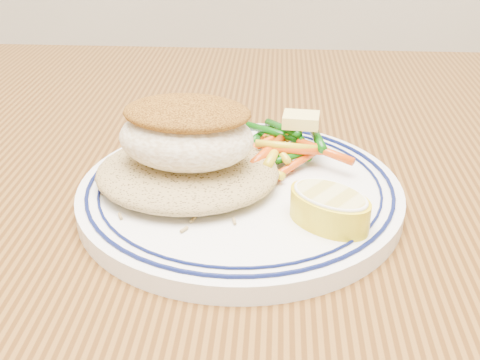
% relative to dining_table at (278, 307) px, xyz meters
% --- Properties ---
extents(dining_table, '(1.50, 0.90, 0.75)m').
position_rel_dining_table_xyz_m(dining_table, '(0.00, 0.00, 0.00)').
color(dining_table, '#47290E').
rests_on(dining_table, ground).
extents(plate, '(0.25, 0.25, 0.02)m').
position_rel_dining_table_xyz_m(plate, '(-0.03, 0.01, 0.11)').
color(plate, white).
rests_on(plate, dining_table).
extents(rice_pilaf, '(0.14, 0.13, 0.03)m').
position_rel_dining_table_xyz_m(rice_pilaf, '(-0.07, 0.01, 0.13)').
color(rice_pilaf, olive).
rests_on(rice_pilaf, plate).
extents(fish_fillet, '(0.11, 0.08, 0.05)m').
position_rel_dining_table_xyz_m(fish_fillet, '(-0.07, 0.01, 0.16)').
color(fish_fillet, '#F2E7C8').
rests_on(fish_fillet, rice_pilaf).
extents(vegetable_pile, '(0.11, 0.10, 0.03)m').
position_rel_dining_table_xyz_m(vegetable_pile, '(-0.00, 0.06, 0.13)').
color(vegetable_pile, '#C8420A').
rests_on(vegetable_pile, plate).
extents(butter_pat, '(0.03, 0.03, 0.01)m').
position_rel_dining_table_xyz_m(butter_pat, '(0.01, 0.07, 0.15)').
color(butter_pat, '#F3E377').
rests_on(butter_pat, vegetable_pile).
extents(lemon_wedge, '(0.08, 0.08, 0.02)m').
position_rel_dining_table_xyz_m(lemon_wedge, '(0.03, -0.04, 0.13)').
color(lemon_wedge, yellow).
rests_on(lemon_wedge, plate).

